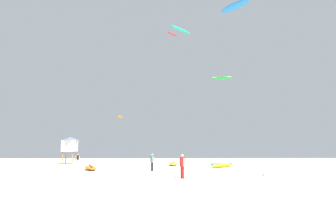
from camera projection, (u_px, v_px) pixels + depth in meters
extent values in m
plane|color=beige|center=(179.00, 185.00, 15.42)|extent=(120.00, 120.00, 0.00)
cylinder|color=#B21E23|center=(183.00, 173.00, 19.06)|extent=(0.16, 0.16, 0.85)
cylinder|color=#B21E23|center=(182.00, 172.00, 19.23)|extent=(0.16, 0.16, 0.85)
cylinder|color=#B21E23|center=(182.00, 162.00, 19.26)|extent=(0.39, 0.39, 0.64)
cylinder|color=tan|center=(184.00, 162.00, 19.06)|extent=(0.11, 0.11, 0.59)
cylinder|color=tan|center=(181.00, 162.00, 19.46)|extent=(0.11, 0.11, 0.59)
sphere|color=tan|center=(182.00, 156.00, 19.33)|extent=(0.23, 0.23, 0.23)
cylinder|color=black|center=(152.00, 167.00, 26.50)|extent=(0.16, 0.16, 0.84)
cylinder|color=black|center=(152.00, 167.00, 26.32)|extent=(0.16, 0.16, 0.84)
cylinder|color=teal|center=(152.00, 159.00, 26.52)|extent=(0.38, 0.38, 0.63)
cylinder|color=tan|center=(151.00, 159.00, 26.73)|extent=(0.11, 0.11, 0.58)
cylinder|color=tan|center=(153.00, 160.00, 26.31)|extent=(0.11, 0.11, 0.58)
sphere|color=tan|center=(152.00, 155.00, 26.59)|extent=(0.23, 0.23, 0.23)
cylinder|color=silver|center=(78.00, 162.00, 37.14)|extent=(0.15, 0.15, 0.77)
cylinder|color=silver|center=(77.00, 162.00, 37.20)|extent=(0.15, 0.15, 0.77)
cylinder|color=black|center=(78.00, 158.00, 37.28)|extent=(0.35, 0.35, 0.58)
cylinder|color=tan|center=(79.00, 158.00, 37.21)|extent=(0.10, 0.10, 0.53)
cylinder|color=tan|center=(77.00, 158.00, 37.35)|extent=(0.10, 0.10, 0.53)
sphere|color=tan|center=(78.00, 155.00, 37.34)|extent=(0.21, 0.21, 0.21)
ellipsoid|color=orange|center=(90.00, 168.00, 27.90)|extent=(2.34, 4.25, 0.51)
cylinder|color=red|center=(91.00, 166.00, 27.93)|extent=(1.29, 3.64, 0.18)
ellipsoid|color=yellow|center=(222.00, 165.00, 32.62)|extent=(4.10, 3.68, 0.44)
cylinder|color=blue|center=(222.00, 164.00, 32.65)|extent=(3.19, 2.68, 0.19)
ellipsoid|color=yellow|center=(173.00, 164.00, 36.66)|extent=(1.58, 4.29, 0.50)
cylinder|color=#E5598C|center=(173.00, 162.00, 36.69)|extent=(0.54, 3.87, 0.18)
cylinder|color=#8C704C|center=(75.00, 158.00, 42.05)|extent=(0.14, 0.14, 1.90)
cylinder|color=#8C704C|center=(72.00, 158.00, 40.57)|extent=(0.14, 0.14, 1.90)
cylinder|color=#8C704C|center=(66.00, 158.00, 41.99)|extent=(0.14, 0.14, 1.90)
cylinder|color=#8C704C|center=(62.00, 158.00, 40.51)|extent=(0.14, 0.14, 1.90)
cube|color=white|center=(70.00, 146.00, 41.57)|extent=(2.00, 2.00, 1.70)
pyramid|color=slate|center=(70.00, 139.00, 41.74)|extent=(2.30, 2.30, 0.55)
cube|color=white|center=(267.00, 174.00, 21.24)|extent=(0.56, 0.36, 0.32)
ellipsoid|color=#19B29E|center=(181.00, 30.00, 42.60)|extent=(4.18, 3.87, 1.00)
ellipsoid|color=orange|center=(120.00, 117.00, 56.87)|extent=(1.20, 2.32, 0.50)
ellipsoid|color=red|center=(172.00, 34.00, 54.24)|extent=(2.49, 2.46, 0.62)
cylinder|color=red|center=(172.00, 34.00, 54.26)|extent=(1.86, 1.83, 0.12)
ellipsoid|color=green|center=(222.00, 78.00, 52.40)|extent=(4.10, 2.15, 0.51)
cylinder|color=white|center=(222.00, 77.00, 52.42)|extent=(3.54, 1.14, 0.17)
ellipsoid|color=blue|center=(235.00, 6.00, 36.92)|extent=(3.85, 4.15, 0.80)
cylinder|color=#19B29E|center=(235.00, 5.00, 36.95)|extent=(2.79, 3.16, 0.19)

